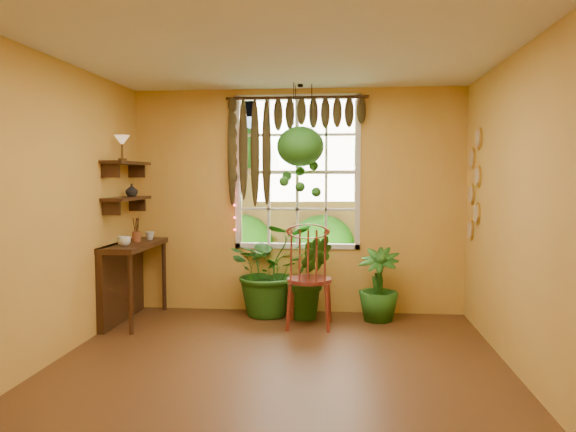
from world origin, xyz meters
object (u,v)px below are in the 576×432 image
object	(u,v)px
counter_ledge	(126,273)
potted_plant_mid	(309,277)
hanging_basket	(300,152)
potted_plant_left	(270,269)
windsor_chair	(309,293)

from	to	relation	value
counter_ledge	potted_plant_mid	world-z (taller)	potted_plant_mid
counter_ledge	hanging_basket	world-z (taller)	hanging_basket
hanging_basket	potted_plant_left	bearing A→B (deg)	167.06
windsor_chair	potted_plant_left	xyz separation A→B (m)	(-0.49, 0.49, 0.17)
potted_plant_left	potted_plant_mid	world-z (taller)	potted_plant_left
potted_plant_left	hanging_basket	xyz separation A→B (m)	(0.36, -0.08, 1.38)
counter_ledge	potted_plant_left	xyz separation A→B (m)	(1.61, 0.41, -0.00)
potted_plant_mid	hanging_basket	xyz separation A→B (m)	(-0.11, 0.04, 1.45)
potted_plant_left	potted_plant_mid	size ratio (longest dim) A/B	1.13
potted_plant_left	potted_plant_mid	xyz separation A→B (m)	(0.47, -0.12, -0.06)
potted_plant_left	windsor_chair	bearing A→B (deg)	-45.03
counter_ledge	windsor_chair	distance (m)	2.11
hanging_basket	windsor_chair	bearing A→B (deg)	-72.32
windsor_chair	potted_plant_left	bearing A→B (deg)	136.06
counter_ledge	potted_plant_mid	xyz separation A→B (m)	(2.08, 0.29, -0.07)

